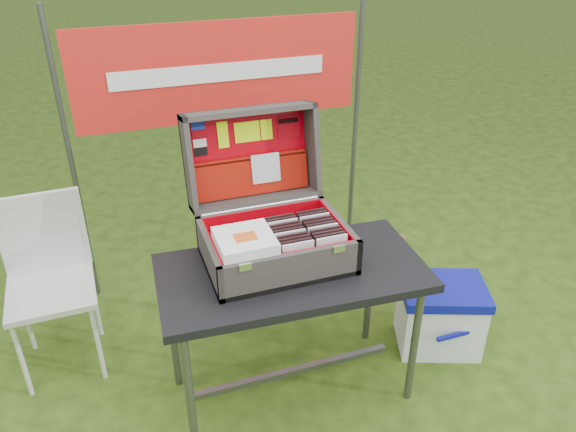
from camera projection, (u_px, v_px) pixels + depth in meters
name	position (u px, v px, depth m)	size (l,w,h in m)	color
ground	(285.00, 384.00, 2.82)	(80.00, 80.00, 0.00)	#263D10
table	(292.00, 333.00, 2.61)	(1.16, 0.58, 0.72)	black
table_top	(292.00, 273.00, 2.44)	(1.16, 0.58, 0.04)	black
table_leg_fl	(190.00, 401.00, 2.28)	(0.04, 0.04, 0.68)	#59595B
table_leg_fr	(415.00, 343.00, 2.58)	(0.04, 0.04, 0.68)	#59595B
table_leg_bl	(172.00, 330.00, 2.66)	(0.04, 0.04, 0.68)	#59595B
table_leg_br	(370.00, 287.00, 2.96)	(0.04, 0.04, 0.68)	#59595B
table_brace	(291.00, 372.00, 2.73)	(1.01, 0.03, 0.03)	#59595B
suitcase	(271.00, 197.00, 2.39)	(0.62, 0.60, 0.58)	#403D39
suitcase_base_bottom	(276.00, 259.00, 2.48)	(0.62, 0.44, 0.02)	#403D39
suitcase_base_wall_front	(292.00, 271.00, 2.27)	(0.62, 0.02, 0.17)	#403D39
suitcase_base_wall_back	(262.00, 223.00, 2.62)	(0.62, 0.02, 0.17)	#403D39
suitcase_base_wall_left	(209.00, 258.00, 2.36)	(0.02, 0.44, 0.17)	#403D39
suitcase_base_wall_right	(338.00, 234.00, 2.53)	(0.02, 0.44, 0.17)	#403D39
suitcase_liner_floor	(276.00, 256.00, 2.47)	(0.57, 0.39, 0.01)	#C5000D
suitcase_latch_left	(245.00, 267.00, 2.17)	(0.05, 0.01, 0.03)	silver
suitcase_latch_right	(339.00, 249.00, 2.29)	(0.05, 0.01, 0.03)	silver
suitcase_hinge	(261.00, 206.00, 2.59)	(0.02, 0.02, 0.56)	silver
suitcase_lid_back	(248.00, 154.00, 2.66)	(0.62, 0.44, 0.02)	#403D39
suitcase_lid_rim_far	(248.00, 111.00, 2.53)	(0.62, 0.02, 0.17)	#403D39
suitcase_lid_rim_near	(256.00, 199.00, 2.66)	(0.62, 0.02, 0.17)	#403D39
suitcase_lid_rim_left	(188.00, 165.00, 2.51)	(0.02, 0.44, 0.17)	#403D39
suitcase_lid_rim_right	(312.00, 148.00, 2.68)	(0.02, 0.44, 0.17)	#403D39
suitcase_lid_liner	(249.00, 154.00, 2.65)	(0.56, 0.39, 0.01)	#C5000D
suitcase_liner_wall_front	(291.00, 267.00, 2.28)	(0.57, 0.01, 0.14)	#C5000D
suitcase_liner_wall_back	(263.00, 222.00, 2.60)	(0.57, 0.01, 0.14)	#C5000D
suitcase_liner_wall_left	(213.00, 255.00, 2.36)	(0.01, 0.39, 0.14)	#C5000D
suitcase_liner_wall_right	(335.00, 232.00, 2.52)	(0.01, 0.39, 0.14)	#C5000D
suitcase_lid_pocket	(252.00, 176.00, 2.66)	(0.55, 0.18, 0.03)	#9D1308
suitcase_pocket_edge	(251.00, 158.00, 2.63)	(0.54, 0.02, 0.02)	#9D1308
suitcase_pocket_cd	(266.00, 168.00, 2.65)	(0.14, 0.14, 0.01)	silver
lid_sticker_cc_a	(198.00, 126.00, 2.53)	(0.06, 0.04, 0.00)	#1933B2
lid_sticker_cc_b	(199.00, 134.00, 2.54)	(0.06, 0.04, 0.00)	#A1030D
lid_sticker_cc_c	(200.00, 143.00, 2.55)	(0.06, 0.04, 0.00)	white
lid_sticker_cc_d	(201.00, 152.00, 2.56)	(0.06, 0.04, 0.00)	black
lid_card_neon_tall	(223.00, 135.00, 2.57)	(0.05, 0.12, 0.00)	#CFFE09
lid_card_neon_main	(247.00, 132.00, 2.61)	(0.12, 0.09, 0.00)	#CFFE09
lid_card_neon_small	(266.00, 130.00, 2.63)	(0.06, 0.09, 0.00)	#CFFE09
lid_sticker_band	(289.00, 127.00, 2.67)	(0.11, 0.11, 0.00)	#A1030D
lid_sticker_band_bar	(288.00, 121.00, 2.66)	(0.10, 0.02, 0.00)	black
cd_left_0	(298.00, 259.00, 2.30)	(0.14, 0.01, 0.16)	silver
cd_left_1	(296.00, 256.00, 2.32)	(0.14, 0.01, 0.16)	black
cd_left_2	(294.00, 253.00, 2.34)	(0.14, 0.01, 0.16)	black
cd_left_3	(292.00, 250.00, 2.36)	(0.14, 0.01, 0.16)	black
cd_left_4	(290.00, 247.00, 2.38)	(0.14, 0.01, 0.16)	silver
cd_left_5	(288.00, 244.00, 2.40)	(0.14, 0.01, 0.16)	black
cd_left_6	(286.00, 242.00, 2.42)	(0.14, 0.01, 0.16)	black
cd_left_7	(285.00, 239.00, 2.44)	(0.14, 0.01, 0.16)	black
cd_left_8	(283.00, 236.00, 2.46)	(0.14, 0.01, 0.16)	silver
cd_left_9	(281.00, 233.00, 2.48)	(0.14, 0.01, 0.16)	black
cd_left_10	(279.00, 231.00, 2.50)	(0.14, 0.01, 0.16)	black
cd_right_0	(331.00, 253.00, 2.35)	(0.14, 0.01, 0.16)	silver
cd_right_1	(329.00, 250.00, 2.37)	(0.14, 0.01, 0.16)	black
cd_right_2	(327.00, 247.00, 2.39)	(0.14, 0.01, 0.16)	black
cd_right_3	(325.00, 244.00, 2.41)	(0.14, 0.01, 0.16)	black
cd_right_4	(323.00, 241.00, 2.43)	(0.14, 0.01, 0.16)	silver
cd_right_5	(320.00, 238.00, 2.45)	(0.14, 0.01, 0.16)	black
cd_right_6	(318.00, 236.00, 2.47)	(0.14, 0.01, 0.16)	black
cd_right_7	(316.00, 233.00, 2.49)	(0.14, 0.01, 0.16)	black
cd_right_8	(314.00, 230.00, 2.51)	(0.14, 0.01, 0.16)	silver
cd_right_9	(312.00, 228.00, 2.53)	(0.14, 0.01, 0.16)	black
cd_right_10	(310.00, 225.00, 2.55)	(0.14, 0.01, 0.16)	black
songbook_0	(245.00, 245.00, 2.29)	(0.23, 0.23, 0.01)	white
songbook_1	(245.00, 244.00, 2.29)	(0.23, 0.23, 0.01)	white
songbook_2	(245.00, 243.00, 2.29)	(0.23, 0.23, 0.01)	white
songbook_3	(245.00, 242.00, 2.28)	(0.23, 0.23, 0.01)	white
songbook_4	(245.00, 240.00, 2.28)	(0.23, 0.23, 0.01)	white
songbook_5	(245.00, 239.00, 2.28)	(0.23, 0.23, 0.01)	white
songbook_6	(245.00, 238.00, 2.28)	(0.23, 0.23, 0.01)	white
songbook_7	(245.00, 237.00, 2.27)	(0.23, 0.23, 0.01)	white
songbook_8	(245.00, 236.00, 2.27)	(0.23, 0.23, 0.01)	white
songbook_graphic	(245.00, 237.00, 2.26)	(0.09, 0.07, 0.00)	#D85919
cooler	(440.00, 315.00, 2.99)	(0.43, 0.33, 0.38)	white
cooler_body	(439.00, 319.00, 3.00)	(0.41, 0.31, 0.33)	white
cooler_lid	(444.00, 290.00, 2.91)	(0.43, 0.33, 0.05)	#0E138F
cooler_handle	(459.00, 334.00, 2.84)	(0.26, 0.02, 0.02)	#0E138F
chair	(52.00, 293.00, 2.73)	(0.41, 0.45, 0.90)	silver
chair_seat	(51.00, 292.00, 2.73)	(0.41, 0.41, 0.03)	silver
chair_backrest	(43.00, 233.00, 2.78)	(0.41, 0.03, 0.43)	silver
chair_leg_fl	(22.00, 359.00, 2.65)	(0.02, 0.02, 0.46)	silver
chair_leg_fr	(98.00, 342.00, 2.75)	(0.02, 0.02, 0.46)	silver
chair_leg_bl	(26.00, 315.00, 2.93)	(0.02, 0.02, 0.46)	silver
chair_leg_br	(95.00, 301.00, 3.03)	(0.02, 0.02, 0.46)	silver
chair_upright_left	(5.00, 241.00, 2.73)	(0.02, 0.02, 0.43)	silver
chair_upright_right	(80.00, 229.00, 2.83)	(0.02, 0.02, 0.43)	silver
cardboard_box	(377.00, 268.00, 3.39)	(0.35, 0.06, 0.37)	#9A603C
banner_post_left	(73.00, 167.00, 3.06)	(0.03, 0.03, 1.70)	#59595B
banner_post_right	(355.00, 131.00, 3.56)	(0.03, 0.03, 1.70)	#59595B
banner	(220.00, 72.00, 3.08)	(1.60, 0.01, 0.55)	red
banner_text	(221.00, 73.00, 3.07)	(1.20, 0.00, 0.10)	white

